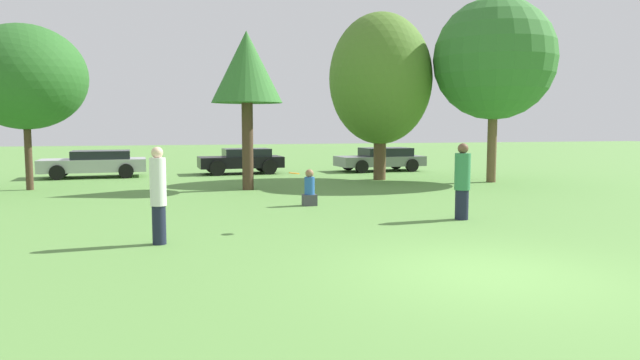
% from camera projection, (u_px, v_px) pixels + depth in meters
% --- Properties ---
extents(ground_plane, '(120.00, 120.00, 0.00)m').
position_uv_depth(ground_plane, '(485.00, 273.00, 8.78)').
color(ground_plane, '#5B8E42').
extents(person_thrower, '(0.30, 0.30, 1.87)m').
position_uv_depth(person_thrower, '(158.00, 195.00, 10.84)').
color(person_thrower, '#191E33').
rests_on(person_thrower, ground).
extents(person_catcher, '(0.38, 0.38, 1.84)m').
position_uv_depth(person_catcher, '(462.00, 181.00, 13.72)').
color(person_catcher, '#191E33').
rests_on(person_catcher, ground).
extents(frisbee, '(0.23, 0.23, 0.05)m').
position_uv_depth(frisbee, '(294.00, 173.00, 12.29)').
color(frisbee, orange).
extents(bystander_sitting, '(0.39, 0.32, 1.03)m').
position_uv_depth(bystander_sitting, '(310.00, 190.00, 16.16)').
color(bystander_sitting, '#3F3F47').
rests_on(bystander_sitting, ground).
extents(tree_0, '(4.17, 4.17, 5.75)m').
position_uv_depth(tree_0, '(25.00, 77.00, 19.74)').
color(tree_0, '#473323').
rests_on(tree_0, ground).
extents(tree_1, '(2.48, 2.48, 5.53)m').
position_uv_depth(tree_1, '(247.00, 69.00, 19.78)').
color(tree_1, '#473323').
rests_on(tree_1, ground).
extents(tree_2, '(4.24, 4.24, 6.88)m').
position_uv_depth(tree_2, '(380.00, 79.00, 23.50)').
color(tree_2, brown).
rests_on(tree_2, ground).
extents(tree_3, '(4.77, 4.77, 7.26)m').
position_uv_depth(tree_3, '(494.00, 59.00, 22.42)').
color(tree_3, brown).
rests_on(tree_3, ground).
extents(parked_car_silver, '(4.46, 2.25, 1.17)m').
position_uv_depth(parked_car_silver, '(95.00, 163.00, 24.94)').
color(parked_car_silver, '#B2B2B7').
rests_on(parked_car_silver, ground).
extents(parked_car_black, '(3.94, 2.04, 1.18)m').
position_uv_depth(parked_car_black, '(242.00, 160.00, 26.79)').
color(parked_car_black, black).
rests_on(parked_car_black, ground).
extents(parked_car_grey, '(4.35, 2.20, 1.16)m').
position_uv_depth(parked_car_grey, '(381.00, 159.00, 28.34)').
color(parked_car_grey, slate).
rests_on(parked_car_grey, ground).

